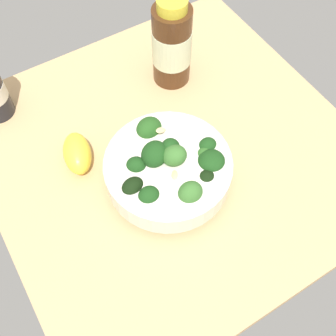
% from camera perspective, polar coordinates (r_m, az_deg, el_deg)
% --- Properties ---
extents(ground_plane, '(0.62, 0.62, 0.03)m').
position_cam_1_polar(ground_plane, '(0.74, 0.39, 2.07)').
color(ground_plane, tan).
extents(bowl_of_broccoli, '(0.20, 0.21, 0.09)m').
position_cam_1_polar(bowl_of_broccoli, '(0.66, 0.09, -0.00)').
color(bowl_of_broccoli, silver).
rests_on(bowl_of_broccoli, ground_plane).
extents(lemon_wedge, '(0.07, 0.09, 0.05)m').
position_cam_1_polar(lemon_wedge, '(0.71, -12.27, 1.98)').
color(lemon_wedge, yellow).
rests_on(lemon_wedge, ground_plane).
extents(bottle_short, '(0.07, 0.07, 0.17)m').
position_cam_1_polar(bottle_short, '(0.78, 0.51, 16.52)').
color(bottle_short, '#472814').
rests_on(bottle_short, ground_plane).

